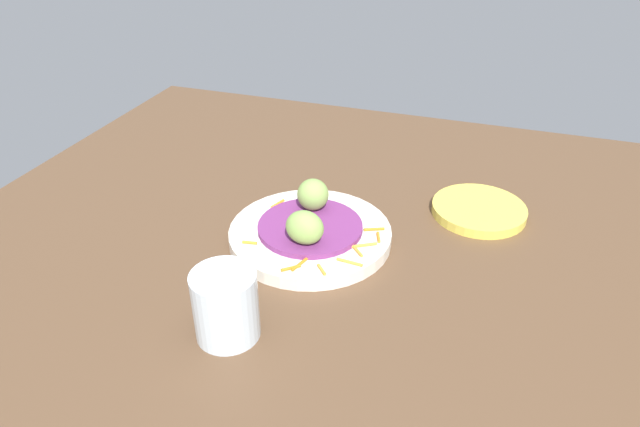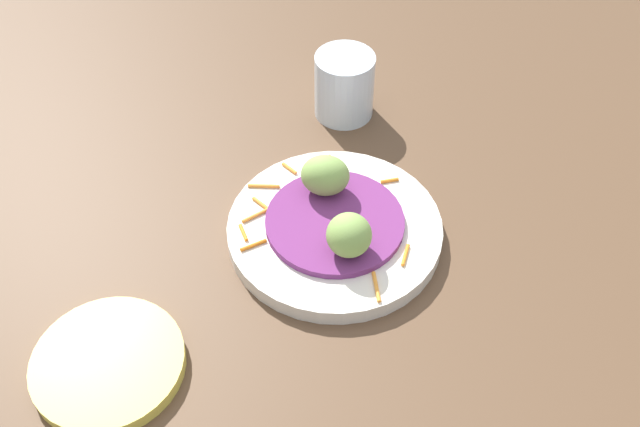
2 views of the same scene
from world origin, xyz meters
TOP-DOWN VIEW (x-y plane):
  - table_surface at (0.00, 0.00)cm, footprint 110.00×110.00cm
  - main_plate at (3.07, 0.79)cm, footprint 23.21×23.21cm
  - cabbage_bed at (3.07, 0.79)cm, footprint 14.94×14.94cm
  - carrot_garnish at (0.93, -2.34)cm, footprint 21.20×18.02cm
  - guac_scoop_left at (-1.26, -0.29)cm, footprint 4.96×5.86cm
  - guac_scoop_center at (7.40, 1.87)cm, footprint 5.65×5.69cm
  - side_plate_small at (18.24, -21.47)cm, footprint 14.36×14.36cm
  - water_glass at (-17.94, 3.39)cm, footprint 7.46×7.46cm

SIDE VIEW (x-z plane):
  - table_surface at x=0.00cm, z-range 0.00..2.00cm
  - side_plate_small at x=18.24cm, z-range 2.00..3.47cm
  - main_plate at x=3.07cm, z-range 2.00..3.93cm
  - carrot_garnish at x=0.93cm, z-range 3.93..4.33cm
  - cabbage_bed at x=3.07cm, z-range 3.93..4.74cm
  - water_glass at x=-17.94cm, z-range 2.00..10.43cm
  - guac_scoop_left at x=-1.26cm, z-range 4.74..9.40cm
  - guac_scoop_center at x=7.40cm, z-range 4.74..9.44cm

